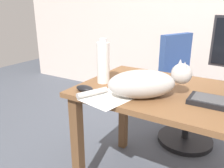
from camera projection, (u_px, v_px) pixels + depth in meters
desk at (192, 112)px, 1.31m from camera, size 1.32×0.72×0.71m
office_chair at (184, 97)px, 2.02m from camera, size 0.51×0.49×0.95m
cat at (146, 83)px, 1.21m from camera, size 0.51×0.40×0.20m
computer_mouse at (85, 88)px, 1.31m from camera, size 0.11×0.06×0.04m
paper_sheet at (111, 97)px, 1.24m from camera, size 0.27×0.33×0.00m
water_bottle at (103, 62)px, 1.43m from camera, size 0.08×0.08×0.28m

